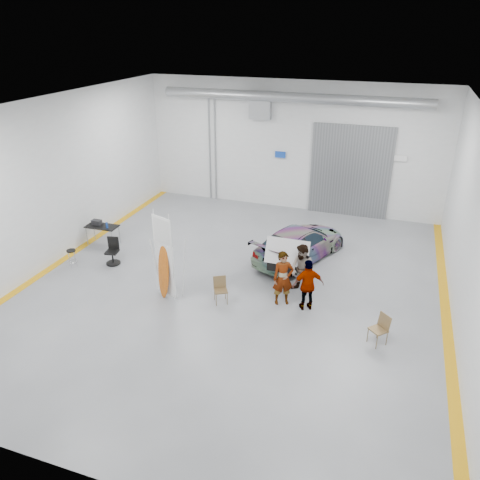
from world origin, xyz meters
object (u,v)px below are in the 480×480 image
(sedan_car, at_px, (300,243))
(folding_chair_far, at_px, (377,335))
(person_c, at_px, (308,285))
(work_table, at_px, (101,226))
(shop_stool, at_px, (72,258))
(surfboard_display, at_px, (166,264))
(office_chair, at_px, (113,253))
(person_a, at_px, (283,278))
(person_b, at_px, (302,270))
(folding_chair_near, at_px, (221,295))

(sedan_car, bearing_deg, folding_chair_far, 147.96)
(person_c, relative_size, work_table, 1.32)
(shop_stool, bearing_deg, surfboard_display, -10.23)
(shop_stool, distance_m, office_chair, 1.49)
(person_c, height_order, shop_stool, person_c)
(work_table, bearing_deg, person_a, -13.43)
(person_b, bearing_deg, sedan_car, 132.79)
(person_c, xyz_separation_m, office_chair, (-7.50, 0.67, -0.42))
(work_table, bearing_deg, shop_stool, -87.67)
(person_a, distance_m, shop_stool, 8.01)
(person_c, distance_m, folding_chair_far, 2.56)
(person_a, bearing_deg, folding_chair_near, 170.91)
(person_c, distance_m, shop_stool, 8.82)
(folding_chair_near, bearing_deg, surfboard_display, 158.61)
(sedan_car, relative_size, person_c, 2.57)
(person_a, bearing_deg, person_c, -31.45)
(sedan_car, height_order, shop_stool, sedan_car)
(person_a, height_order, person_b, person_a)
(person_b, bearing_deg, work_table, -158.37)
(sedan_car, distance_m, folding_chair_far, 5.52)
(surfboard_display, distance_m, work_table, 5.25)
(person_c, relative_size, folding_chair_near, 1.98)
(sedan_car, xyz_separation_m, surfboard_display, (-3.49, -4.20, 0.58))
(sedan_car, xyz_separation_m, folding_chair_far, (3.22, -4.47, -0.36))
(person_c, xyz_separation_m, surfboard_display, (-4.47, -0.82, 0.36))
(work_table, height_order, office_chair, work_table)
(folding_chair_far, bearing_deg, person_c, -162.82)
(folding_chair_near, distance_m, shop_stool, 6.12)
(folding_chair_far, height_order, shop_stool, folding_chair_far)
(shop_stool, relative_size, office_chair, 0.67)
(person_b, height_order, office_chair, person_b)
(person_c, height_order, surfboard_display, surfboard_display)
(person_b, height_order, work_table, person_b)
(surfboard_display, xyz_separation_m, folding_chair_far, (6.71, -0.27, -0.94))
(folding_chair_far, bearing_deg, surfboard_display, -139.06)
(shop_stool, bearing_deg, person_a, 0.77)
(folding_chair_near, distance_m, folding_chair_far, 4.98)
(person_b, relative_size, surfboard_display, 0.58)
(person_c, bearing_deg, sedan_car, -101.06)
(folding_chair_near, xyz_separation_m, shop_stool, (-6.10, 0.50, 0.06))
(surfboard_display, bearing_deg, person_a, 34.20)
(person_a, height_order, work_table, person_a)
(surfboard_display, relative_size, shop_stool, 4.48)
(folding_chair_near, distance_m, office_chair, 4.95)
(person_a, relative_size, shop_stool, 2.71)
(person_c, xyz_separation_m, folding_chair_far, (2.24, -1.10, -0.58))
(person_c, relative_size, folding_chair_far, 1.90)
(sedan_car, distance_m, shop_stool, 8.54)
(folding_chair_far, bearing_deg, sedan_car, 169.06)
(sedan_car, distance_m, work_table, 8.03)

